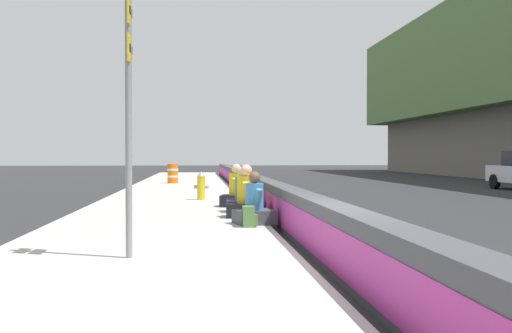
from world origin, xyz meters
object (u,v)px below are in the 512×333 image
Objects in this scene: route_sign_post at (129,104)px; backpack at (249,217)px; seated_person_middle at (246,201)px; seated_person_foreground at (255,208)px; seated_person_rear at (242,198)px; construction_barrel at (173,173)px; seated_person_far at (236,193)px; fire_hydrant at (201,185)px.

route_sign_post reaches higher than backpack.
seated_person_middle is 2.92× the size of backpack.
route_sign_post reaches higher than seated_person_foreground.
seated_person_rear reaches higher than construction_barrel.
seated_person_middle is at bearing -179.17° from seated_person_far.
seated_person_rear is (6.41, -2.00, -1.73)m from route_sign_post.
seated_person_middle is (1.35, 0.06, 0.04)m from seated_person_foreground.
seated_person_rear is (1.29, -0.01, -0.02)m from seated_person_middle.
seated_person_foreground is at bearing -28.49° from route_sign_post.
seated_person_middle is at bearing 179.44° from seated_person_rear.
route_sign_post reaches higher than fire_hydrant.
route_sign_post is 5.75m from seated_person_middle.
construction_barrel is (18.18, 2.21, 0.28)m from backpack.
seated_person_middle is at bearing -21.22° from route_sign_post.
backpack is at bearing -29.92° from route_sign_post.
seated_person_far is at bearing -170.58° from construction_barrel.
seated_person_foreground is 0.96× the size of seated_person_rear.
seated_person_foreground is at bearing -17.37° from backpack.
seated_person_rear is at bearing -1.86° from backpack.
seated_person_foreground reaches higher than backpack.
seated_person_middle is 1.83m from backpack.
construction_barrel is (21.48, 0.31, -1.59)m from route_sign_post.
construction_barrel is (17.72, 2.35, 0.15)m from seated_person_foreground.
seated_person_foreground is at bearing -178.62° from seated_person_far.
seated_person_foreground reaches higher than construction_barrel.
seated_person_foreground is 0.92× the size of seated_person_far.
seated_person_middle reaches higher than seated_person_foreground.
route_sign_post is 3.16× the size of seated_person_far.
route_sign_post is 8.30m from seated_person_far.
construction_barrel reaches higher than backpack.
route_sign_post is at bearing 150.08° from backpack.
route_sign_post is at bearing -179.18° from construction_barrel.
route_sign_post is at bearing 158.78° from seated_person_middle.
seated_person_foreground is at bearing -177.50° from seated_person_middle.
seated_person_far reaches higher than fire_hydrant.
seated_person_far is 2.85× the size of backpack.
fire_hydrant is 2.20× the size of backpack.
seated_person_middle reaches higher than fire_hydrant.
construction_barrel reaches higher than fire_hydrant.
route_sign_post is at bearing 162.66° from seated_person_rear.
route_sign_post reaches higher than seated_person_middle.
fire_hydrant is at bearing 10.37° from seated_person_middle.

